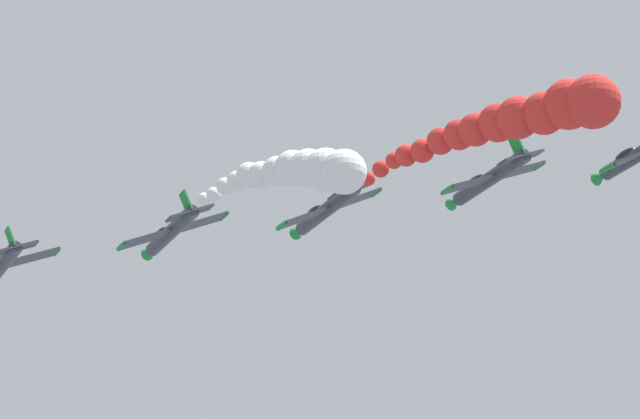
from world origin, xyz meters
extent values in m
cylinder|color=#333842|center=(-20.52, 15.63, 117.66)|extent=(1.46, 9.00, 1.46)
cube|color=#333842|center=(-20.48, 15.23, 117.57)|extent=(8.45, 1.90, 3.98)
cylinder|color=#1E8438|center=(-16.30, 15.23, 119.47)|extent=(0.48, 1.40, 0.48)
cube|color=#333842|center=(-20.55, 11.63, 117.70)|extent=(3.53, 1.20, 1.74)
cube|color=#1E8438|center=(-20.92, 11.53, 118.54)|extent=(0.79, 1.10, 1.51)
cylinder|color=#333842|center=(-9.45, 7.04, 119.52)|extent=(1.47, 9.00, 1.47)
cone|color=#1E8438|center=(-9.45, 12.14, 119.52)|extent=(1.40, 1.20, 1.40)
cube|color=#333842|center=(-9.40, 6.64, 119.43)|extent=(8.36, 1.90, 4.18)
cylinder|color=#1E8438|center=(-13.54, 6.64, 117.42)|extent=(0.48, 1.40, 0.48)
cylinder|color=#1E8438|center=(-5.26, 6.64, 121.44)|extent=(0.48, 1.40, 0.48)
cube|color=#333842|center=(-9.47, 3.04, 119.56)|extent=(3.50, 1.20, 1.82)
cube|color=#1E8438|center=(-9.87, 2.94, 120.39)|extent=(0.82, 1.10, 1.50)
ellipsoid|color=black|center=(-9.66, 8.84, 119.96)|extent=(1.03, 2.20, 0.98)
sphere|color=white|center=(-9.46, 0.20, 119.61)|extent=(0.96, 0.96, 0.96)
sphere|color=white|center=(-9.43, -1.65, 119.27)|extent=(1.09, 1.09, 1.09)
sphere|color=white|center=(-9.32, -3.50, 119.20)|extent=(1.27, 1.27, 1.27)
sphere|color=white|center=(-9.13, -5.34, 118.90)|extent=(1.51, 1.51, 1.51)
sphere|color=white|center=(-9.04, -7.19, 118.63)|extent=(1.84, 1.84, 1.84)
sphere|color=white|center=(-8.93, -9.04, 117.92)|extent=(1.86, 1.86, 1.86)
sphere|color=white|center=(-8.59, -10.88, 117.48)|extent=(2.07, 2.07, 2.07)
sphere|color=white|center=(-8.35, -12.73, 117.02)|extent=(2.38, 2.38, 2.38)
sphere|color=white|center=(-8.10, -14.58, 116.31)|extent=(2.52, 2.52, 2.52)
sphere|color=white|center=(-7.80, -16.43, 115.50)|extent=(2.77, 2.77, 2.77)
sphere|color=white|center=(-7.48, -18.27, 114.67)|extent=(2.82, 2.82, 2.82)
cylinder|color=#333842|center=(0.58, -0.08, 120.59)|extent=(1.49, 9.00, 1.49)
cone|color=#1E8438|center=(0.58, 5.02, 120.59)|extent=(1.41, 1.20, 1.41)
cube|color=#333842|center=(0.63, -0.48, 120.50)|extent=(8.21, 1.90, 4.47)
cylinder|color=#1E8438|center=(-3.44, -0.48, 118.35)|extent=(0.49, 1.40, 0.49)
cylinder|color=#1E8438|center=(4.69, -0.48, 122.65)|extent=(0.49, 1.40, 0.49)
cube|color=#333842|center=(0.56, -4.08, 120.63)|extent=(3.44, 1.20, 1.94)
cube|color=#1E8438|center=(0.13, -4.18, 121.44)|extent=(0.87, 1.10, 1.48)
ellipsoid|color=black|center=(0.35, 1.72, 121.02)|extent=(1.03, 2.20, 0.99)
sphere|color=red|center=(0.59, -6.68, 120.48)|extent=(1.04, 1.04, 1.04)
sphere|color=red|center=(0.74, -8.29, 120.65)|extent=(1.24, 1.24, 1.24)
sphere|color=red|center=(0.92, -9.89, 120.69)|extent=(1.22, 1.22, 1.22)
sphere|color=red|center=(0.97, -11.50, 120.42)|extent=(1.58, 1.58, 1.58)
sphere|color=red|center=(1.33, -13.10, 120.17)|extent=(1.69, 1.69, 1.69)
sphere|color=red|center=(1.82, -14.71, 120.33)|extent=(1.90, 1.90, 1.90)
sphere|color=red|center=(2.28, -16.31, 120.21)|extent=(2.12, 2.12, 2.12)
sphere|color=red|center=(2.53, -17.92, 119.92)|extent=(2.26, 2.26, 2.26)
sphere|color=red|center=(3.21, -19.52, 119.86)|extent=(2.58, 2.58, 2.58)
sphere|color=red|center=(3.68, -21.13, 119.61)|extent=(2.81, 2.81, 2.81)
sphere|color=red|center=(4.54, -22.74, 119.39)|extent=(2.80, 2.80, 2.80)
sphere|color=red|center=(5.28, -24.34, 119.45)|extent=(3.23, 3.23, 3.23)
sphere|color=red|center=(5.89, -25.95, 119.03)|extent=(3.43, 3.43, 3.43)
cylinder|color=#333842|center=(10.60, -7.75, 122.13)|extent=(1.45, 9.00, 1.45)
cone|color=#1E8438|center=(10.60, -2.65, 122.13)|extent=(1.38, 1.20, 1.38)
cube|color=#333842|center=(10.64, -8.15, 122.03)|extent=(8.50, 1.90, 3.85)
cylinder|color=#1E8438|center=(6.43, -8.15, 120.19)|extent=(0.47, 1.40, 0.47)
cylinder|color=#1E8438|center=(14.86, -8.15, 123.88)|extent=(0.47, 1.40, 0.47)
cube|color=#333842|center=(10.58, -11.75, 122.17)|extent=(3.55, 1.20, 1.69)
cube|color=#1E8438|center=(10.22, -11.85, 123.01)|extent=(0.77, 1.10, 1.52)
ellipsoid|color=black|center=(10.40, -5.95, 122.58)|extent=(1.01, 2.20, 0.96)
cone|color=#1E8438|center=(19.01, -10.40, 122.89)|extent=(1.42, 1.20, 1.42)
cylinder|color=#1E8438|center=(15.05, -15.90, 120.54)|extent=(0.49, 1.40, 0.49)
ellipsoid|color=black|center=(18.76, -13.70, 123.32)|extent=(1.04, 2.20, 1.00)
camera|label=1|loc=(-40.56, -81.25, 82.17)|focal=72.06mm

